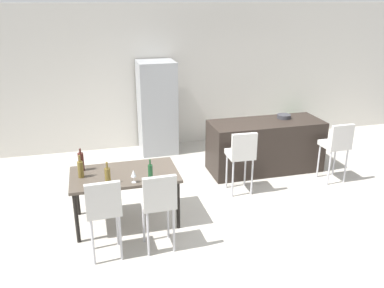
{
  "coord_description": "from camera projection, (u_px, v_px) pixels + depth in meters",
  "views": [
    {
      "loc": [
        -2.3,
        -5.26,
        2.98
      ],
      "look_at": [
        -0.82,
        0.34,
        0.85
      ],
      "focal_mm": 37.27,
      "sensor_mm": 36.0,
      "label": 1
    }
  ],
  "objects": [
    {
      "name": "refrigerator",
      "position": [
        157.0,
        108.0,
        7.94
      ],
      "size": [
        0.72,
        0.68,
        1.84
      ],
      "primitive_type": "cube",
      "color": "#939699",
      "rests_on": "ground_plane"
    },
    {
      "name": "bar_chair_middle",
      "position": [
        337.0,
        143.0,
        6.65
      ],
      "size": [
        0.41,
        0.41,
        1.05
      ],
      "color": "beige",
      "rests_on": "ground_plane"
    },
    {
      "name": "dining_chair_far",
      "position": [
        158.0,
        200.0,
        4.79
      ],
      "size": [
        0.41,
        0.41,
        1.05
      ],
      "color": "beige",
      "rests_on": "ground_plane"
    },
    {
      "name": "wine_bottle_left",
      "position": [
        81.0,
        169.0,
        5.25
      ],
      "size": [
        0.08,
        0.08,
        0.31
      ],
      "color": "brown",
      "rests_on": "dining_table"
    },
    {
      "name": "wine_bottle_near",
      "position": [
        108.0,
        175.0,
        5.07
      ],
      "size": [
        0.07,
        0.07,
        0.3
      ],
      "color": "brown",
      "rests_on": "dining_table"
    },
    {
      "name": "wine_bottle_far",
      "position": [
        150.0,
        173.0,
        5.11
      ],
      "size": [
        0.06,
        0.06,
        0.31
      ],
      "color": "#194723",
      "rests_on": "dining_table"
    },
    {
      "name": "wine_glass_middle",
      "position": [
        133.0,
        174.0,
        5.1
      ],
      "size": [
        0.07,
        0.07,
        0.17
      ],
      "color": "silver",
      "rests_on": "dining_table"
    },
    {
      "name": "bar_chair_left",
      "position": [
        241.0,
        153.0,
        6.24
      ],
      "size": [
        0.41,
        0.41,
        1.05
      ],
      "color": "beige",
      "rests_on": "ground_plane"
    },
    {
      "name": "fruit_bowl",
      "position": [
        284.0,
        116.0,
        7.23
      ],
      "size": [
        0.25,
        0.25,
        0.07
      ],
      "primitive_type": "cylinder",
      "color": "#333338",
      "rests_on": "kitchen_island"
    },
    {
      "name": "kitchen_island",
      "position": [
        265.0,
        146.0,
        7.2
      ],
      "size": [
        2.02,
        0.78,
        0.92
      ],
      "primitive_type": "cube",
      "color": "black",
      "rests_on": "ground_plane"
    },
    {
      "name": "dining_chair_near",
      "position": [
        103.0,
        206.0,
        4.63
      ],
      "size": [
        0.41,
        0.41,
        1.05
      ],
      "color": "beige",
      "rests_on": "ground_plane"
    },
    {
      "name": "wine_bottle_inner",
      "position": [
        81.0,
        162.0,
        5.45
      ],
      "size": [
        0.08,
        0.08,
        0.32
      ],
      "color": "#471E19",
      "rests_on": "dining_table"
    },
    {
      "name": "back_wall",
      "position": [
        200.0,
        75.0,
        8.4
      ],
      "size": [
        10.0,
        0.12,
        2.9
      ],
      "primitive_type": "cube",
      "color": "beige",
      "rests_on": "ground_plane"
    },
    {
      "name": "ground_plane",
      "position": [
        247.0,
        196.0,
        6.35
      ],
      "size": [
        10.0,
        10.0,
        0.0
      ],
      "primitive_type": "plane",
      "color": "#ADA89E"
    },
    {
      "name": "dining_table",
      "position": [
        125.0,
        178.0,
        5.43
      ],
      "size": [
        1.44,
        0.85,
        0.74
      ],
      "color": "#4C4238",
      "rests_on": "ground_plane"
    },
    {
      "name": "potted_plant",
      "position": [
        301.0,
        123.0,
        8.91
      ],
      "size": [
        0.38,
        0.38,
        0.58
      ],
      "color": "#38383D",
      "rests_on": "ground_plane"
    }
  ]
}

